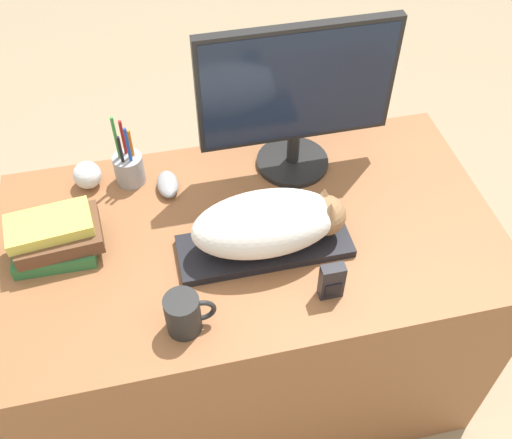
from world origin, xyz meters
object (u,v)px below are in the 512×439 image
Objects in this scene: cat at (272,223)px; coffee_mug at (184,314)px; book_stack at (55,237)px; phone at (332,281)px; baseball at (87,175)px; monitor at (297,93)px; pen_cup at (129,167)px; keyboard at (265,246)px; computer_mouse at (168,184)px.

cat reaches higher than coffee_mug.
phone is at bearing -23.95° from book_stack.
baseball is 0.75m from phone.
monitor is 0.72m from book_stack.
book_stack is (-0.29, 0.30, -0.00)m from coffee_mug.
pen_cup is at bearing 175.55° from monitor.
baseball is at bearing 175.80° from monitor.
pen_cup is at bearing 47.23° from book_stack.
computer_mouse is (-0.22, 0.27, 0.01)m from keyboard.
monitor is at bearing 3.38° from computer_mouse.
phone reaches higher than keyboard.
cat is (0.02, 0.00, 0.09)m from keyboard.
book_stack is (-0.09, -0.23, 0.01)m from baseball.
book_stack is (-0.53, 0.11, -0.05)m from cat.
baseball reaches higher than keyboard.
monitor is 4.50× the size of coffee_mug.
keyboard is at bearing 180.00° from cat.
phone reaches higher than computer_mouse.
pen_cup is 2.15× the size of phone.
cat is 3.75× the size of phone.
cat is 3.32× the size of coffee_mug.
keyboard is at bearing -38.09° from baseball.
computer_mouse is at bearing -16.69° from baseball.
cat is 0.47m from pen_cup.
monitor is 2.28× the size of book_stack.
cat is 0.36m from monitor.
baseball is (-0.22, 0.06, 0.02)m from computer_mouse.
keyboard is 5.67× the size of baseball.
pen_cup is 0.30m from book_stack.
computer_mouse is 0.34m from book_stack.
cat is 0.37m from computer_mouse.
pen_cup is (-0.33, 0.33, -0.05)m from cat.
monitor is 0.44m from computer_mouse.
computer_mouse is at bearing 88.07° from coffee_mug.
computer_mouse is at bearing 130.35° from cat.
keyboard is 1.90× the size of book_stack.
monitor is at bearing 65.07° from cat.
pen_cup reaches higher than cat.
computer_mouse is 0.46m from coffee_mug.
book_stack reaches higher than coffee_mug.
keyboard is 1.13× the size of cat.
monitor is 5.06× the size of computer_mouse.
book_stack reaches higher than computer_mouse.
cat reaches higher than phone.
phone is (-0.03, -0.47, -0.20)m from monitor.
pen_cup is at bearing 149.47° from computer_mouse.
keyboard is 0.41m from monitor.
cat is 0.55m from book_stack.
pen_cup is at bearing 131.00° from phone.
monitor is 0.51m from pen_cup.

